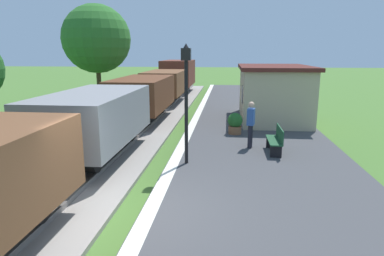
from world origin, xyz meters
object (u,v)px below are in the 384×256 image
at_px(lamp_post_near, 186,82).
at_px(bench_near_hut, 276,139).
at_px(potted_planter, 235,123).
at_px(station_hut, 273,93).
at_px(bench_down_platform, 253,98).
at_px(tree_field_left, 96,39).
at_px(person_waiting, 251,123).
at_px(freight_train, 146,94).

bearing_deg(lamp_post_near, bench_near_hut, 26.47).
relative_size(bench_near_hut, potted_planter, 1.64).
bearing_deg(potted_planter, station_hut, 60.58).
relative_size(bench_down_platform, lamp_post_near, 0.41).
height_order(potted_planter, tree_field_left, tree_field_left).
distance_m(bench_down_platform, potted_planter, 8.63).
bearing_deg(station_hut, person_waiting, -104.65).
distance_m(station_hut, bench_down_platform, 5.12).
height_order(bench_near_hut, person_waiting, person_waiting).
relative_size(bench_down_platform, potted_planter, 1.64).
xyz_separation_m(station_hut, bench_down_platform, (-0.62, 5.00, -0.93)).
bearing_deg(bench_down_platform, bench_near_hut, -90.00).
bearing_deg(tree_field_left, bench_down_platform, 13.17).
relative_size(station_hut, bench_near_hut, 3.87).
distance_m(freight_train, lamp_post_near, 8.69).
xyz_separation_m(freight_train, tree_field_left, (-3.56, 2.41, 3.01)).
bearing_deg(bench_near_hut, lamp_post_near, -153.53).
distance_m(freight_train, bench_down_platform, 7.80).
height_order(bench_down_platform, tree_field_left, tree_field_left).
relative_size(freight_train, tree_field_left, 4.98).
xyz_separation_m(freight_train, bench_near_hut, (6.18, -6.48, -0.74)).
bearing_deg(tree_field_left, freight_train, -34.11).
relative_size(bench_near_hut, person_waiting, 0.88).
bearing_deg(potted_planter, bench_near_hut, -62.70).
bearing_deg(person_waiting, lamp_post_near, 56.98).
bearing_deg(station_hut, bench_down_platform, 97.02).
height_order(bench_near_hut, bench_down_platform, same).
bearing_deg(lamp_post_near, freight_train, 111.97).
bearing_deg(station_hut, freight_train, 177.39).
height_order(station_hut, lamp_post_near, lamp_post_near).
relative_size(bench_down_platform, person_waiting, 0.88).
relative_size(bench_near_hut, bench_down_platform, 1.00).
height_order(freight_train, potted_planter, freight_train).
bearing_deg(bench_near_hut, station_hut, 84.31).
relative_size(bench_near_hut, lamp_post_near, 0.41).
bearing_deg(person_waiting, bench_near_hut, 161.42).
xyz_separation_m(bench_near_hut, tree_field_left, (-9.74, 8.89, 3.75)).
bearing_deg(potted_planter, freight_train, 141.50).
relative_size(lamp_post_near, tree_field_left, 0.56).
height_order(station_hut, bench_down_platform, station_hut).
relative_size(bench_near_hut, tree_field_left, 0.23).
bearing_deg(bench_down_platform, person_waiting, -94.62).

